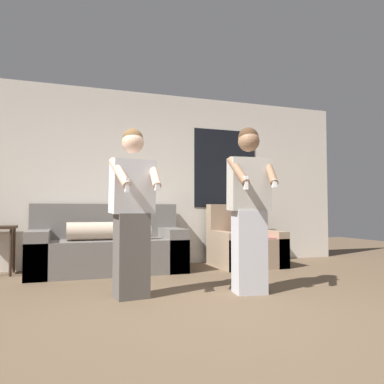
# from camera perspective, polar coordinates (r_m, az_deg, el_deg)

# --- Properties ---
(ground_plane) EXTENTS (14.00, 14.00, 0.00)m
(ground_plane) POSITION_cam_1_polar(r_m,az_deg,el_deg) (3.15, 5.81, -18.50)
(ground_plane) COLOR brown
(wall_back) EXTENTS (6.67, 0.07, 2.70)m
(wall_back) POSITION_cam_1_polar(r_m,az_deg,el_deg) (5.93, -6.21, 2.08)
(wall_back) COLOR silver
(wall_back) RESTS_ON ground_plane
(couch) EXTENTS (2.06, 0.89, 0.94)m
(couch) POSITION_cam_1_polar(r_m,az_deg,el_deg) (5.35, -12.68, -8.32)
(couch) COLOR slate
(couch) RESTS_ON ground_plane
(armchair) EXTENTS (0.97, 0.87, 0.94)m
(armchair) POSITION_cam_1_polar(r_m,az_deg,el_deg) (5.86, 8.05, -8.02)
(armchair) COLOR #937A60
(armchair) RESTS_ON ground_plane
(person_left) EXTENTS (0.48, 0.51, 1.66)m
(person_left) POSITION_cam_1_polar(r_m,az_deg,el_deg) (3.72, -9.10, -2.88)
(person_left) COLOR #56514C
(person_left) RESTS_ON ground_plane
(person_right) EXTENTS (0.48, 0.49, 1.72)m
(person_right) POSITION_cam_1_polar(r_m,az_deg,el_deg) (3.92, 8.72, -2.36)
(person_right) COLOR #B2B2B7
(person_right) RESTS_ON ground_plane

